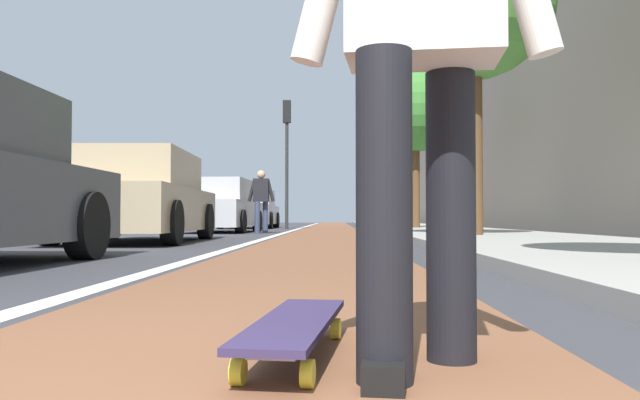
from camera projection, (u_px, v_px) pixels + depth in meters
name	position (u px, v px, depth m)	size (l,w,h in m)	color
ground_plane	(321.00, 241.00, 10.54)	(80.00, 80.00, 0.00)	#38383D
bike_lane_paint	(330.00, 228.00, 24.53)	(56.00, 1.92, 0.00)	brown
lane_stripe_white	(295.00, 230.00, 20.56)	(52.00, 0.16, 0.01)	silver
sidewalk_curb	(428.00, 229.00, 18.45)	(52.00, 3.20, 0.12)	#9E9B93
building_facade	(495.00, 52.00, 22.55)	(40.00, 1.20, 12.96)	gray
skateboard	(295.00, 326.00, 1.77)	(0.86, 0.29, 0.11)	yellow
skater_person	(421.00, 18.00, 1.64)	(0.44, 0.72, 1.64)	black
parked_car_mid	(137.00, 199.00, 10.25)	(4.42, 2.10, 1.49)	tan
parked_car_far	(220.00, 207.00, 17.13)	(4.22, 1.97, 1.47)	#B7B7BC
parked_car_end	(250.00, 210.00, 23.66)	(4.11, 2.02, 1.47)	#B7B7BC
traffic_light	(287.00, 141.00, 22.14)	(0.33, 0.28, 4.62)	#2D2D2D
street_tree_mid	(473.00, 1.00, 10.51)	(2.75, 2.75, 5.51)	brown
street_tree_far	(415.00, 111.00, 18.16)	(2.43, 2.43, 4.78)	brown
pedestrian_distant	(261.00, 197.00, 16.17)	(0.46, 0.72, 1.65)	#384260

